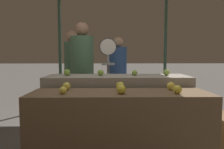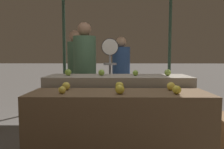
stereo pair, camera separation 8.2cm
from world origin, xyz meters
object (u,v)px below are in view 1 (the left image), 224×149
person_customer_left (118,70)px  person_vendor_at_scale (82,67)px  produce_scale (108,65)px  person_customer_right (72,66)px

person_customer_left → person_vendor_at_scale: bearing=22.4°
produce_scale → person_customer_right: (-0.70, 0.93, -0.06)m
person_vendor_at_scale → person_customer_right: bearing=-95.7°
produce_scale → person_vendor_at_scale: bearing=144.7°
produce_scale → person_customer_left: person_customer_left is taller
produce_scale → person_customer_left: size_ratio=0.93×
person_customer_left → produce_scale: bearing=51.6°
person_customer_right → person_vendor_at_scale: bearing=141.7°
produce_scale → person_vendor_at_scale: 0.53m
person_vendor_at_scale → person_customer_right: 0.68m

